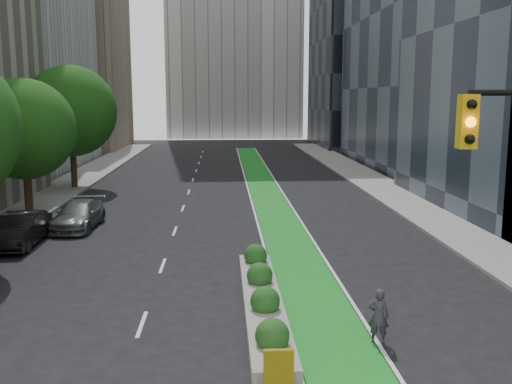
{
  "coord_description": "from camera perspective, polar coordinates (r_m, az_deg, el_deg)",
  "views": [
    {
      "loc": [
        -0.03,
        -10.32,
        6.73
      ],
      "look_at": [
        1.27,
        11.88,
        3.0
      ],
      "focal_mm": 40.0,
      "sensor_mm": 36.0,
      "label": 1
    }
  ],
  "objects": [
    {
      "name": "sidewalk_left",
      "position": [
        37.82,
        -21.42,
        -1.28
      ],
      "size": [
        3.6,
        90.0,
        0.15
      ],
      "primitive_type": "cube",
      "color": "gray",
      "rests_on": "ground"
    },
    {
      "name": "sidewalk_right",
      "position": [
        37.84,
        14.93,
        -0.94
      ],
      "size": [
        3.6,
        90.0,
        0.15
      ],
      "primitive_type": "cube",
      "color": "gray",
      "rests_on": "ground"
    },
    {
      "name": "bike_lane_paint",
      "position": [
        40.99,
        0.94,
        0.07
      ],
      "size": [
        2.2,
        70.0,
        0.01
      ],
      "primitive_type": "cube",
      "color": "#198923",
      "rests_on": "ground"
    },
    {
      "name": "building_tan_far",
      "position": [
        79.14,
        -18.48,
        13.58
      ],
      "size": [
        14.0,
        16.0,
        26.0
      ],
      "primitive_type": "cube",
      "color": "tan",
      "rests_on": "ground"
    },
    {
      "name": "building_dark_end",
      "position": [
        81.17,
        11.32,
        14.47
      ],
      "size": [
        14.0,
        18.0,
        28.0
      ],
      "primitive_type": "cube",
      "color": "black",
      "rests_on": "ground"
    },
    {
      "name": "tree_midfar",
      "position": [
        34.18,
        -22.18,
        5.83
      ],
      "size": [
        5.6,
        5.6,
        7.76
      ],
      "color": "black",
      "rests_on": "ground"
    },
    {
      "name": "tree_far",
      "position": [
        43.73,
        -18.04,
        7.7
      ],
      "size": [
        6.6,
        6.6,
        9.0
      ],
      "color": "black",
      "rests_on": "ground"
    },
    {
      "name": "median_planter",
      "position": [
        18.53,
        0.67,
        -10.54
      ],
      "size": [
        1.2,
        10.26,
        1.1
      ],
      "color": "gray",
      "rests_on": "ground"
    },
    {
      "name": "cyclist",
      "position": [
        16.36,
        12.15,
        -12.02
      ],
      "size": [
        0.65,
        0.52,
        1.56
      ],
      "primitive_type": "imported",
      "rotation": [
        0.0,
        0.0,
        2.85
      ],
      "color": "#36303A",
      "rests_on": "ground"
    },
    {
      "name": "parked_car_left_mid",
      "position": [
        28.07,
        -22.5,
        -3.5
      ],
      "size": [
        1.64,
        4.6,
        1.51
      ],
      "primitive_type": "imported",
      "rotation": [
        0.0,
        0.0,
        0.01
      ],
      "color": "black",
      "rests_on": "ground"
    },
    {
      "name": "parked_car_left_far",
      "position": [
        30.83,
        -17.34,
        -2.21
      ],
      "size": [
        2.18,
        4.88,
        1.39
      ],
      "primitive_type": "imported",
      "rotation": [
        0.0,
        0.0,
        -0.05
      ],
      "color": "#505355",
      "rests_on": "ground"
    }
  ]
}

